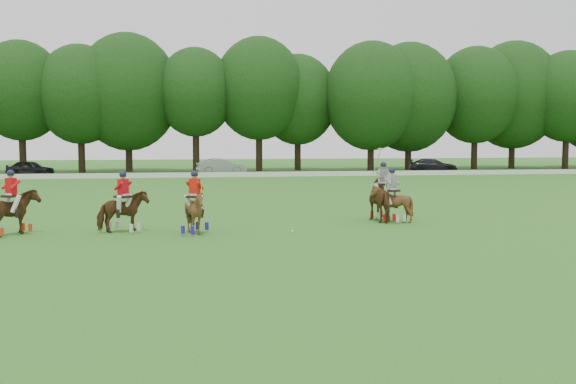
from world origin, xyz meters
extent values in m
plane|color=#25681D|center=(0.00, 0.00, 0.00)|extent=(180.00, 180.00, 0.00)
cylinder|color=black|center=(-17.43, 48.92, 2.49)|extent=(0.70, 0.70, 4.98)
ellipsoid|color=black|center=(-17.43, 48.92, 8.28)|extent=(8.80, 8.80, 10.12)
cylinder|color=black|center=(-11.63, 48.49, 2.32)|extent=(0.70, 0.70, 4.64)
ellipsoid|color=black|center=(-11.63, 48.49, 7.95)|extent=(8.80, 8.80, 10.13)
cylinder|color=black|center=(-6.99, 49.52, 2.16)|extent=(0.70, 0.70, 4.31)
ellipsoid|color=black|center=(-6.99, 49.52, 8.31)|extent=(10.67, 10.67, 12.27)
cylinder|color=black|center=(-0.04, 48.00, 2.62)|extent=(0.70, 0.70, 5.24)
ellipsoid|color=black|center=(-0.04, 48.00, 8.26)|extent=(8.06, 8.06, 9.26)
cylinder|color=black|center=(6.63, 48.24, 2.59)|extent=(0.70, 0.70, 5.19)
ellipsoid|color=black|center=(6.63, 48.24, 8.75)|extent=(9.50, 9.50, 10.92)
cylinder|color=black|center=(11.06, 49.62, 2.24)|extent=(0.70, 0.70, 4.48)
ellipsoid|color=black|center=(11.06, 49.62, 7.71)|extent=(8.60, 8.60, 9.89)
cylinder|color=black|center=(18.54, 46.82, 2.11)|extent=(0.70, 0.70, 4.21)
ellipsoid|color=black|center=(18.54, 46.82, 8.00)|extent=(10.11, 10.11, 11.63)
cylinder|color=black|center=(23.25, 48.17, 2.03)|extent=(0.70, 0.70, 4.07)
ellipsoid|color=black|center=(23.25, 48.17, 7.99)|extent=(10.46, 10.46, 12.03)
cylinder|color=black|center=(31.16, 48.38, 2.40)|extent=(0.70, 0.70, 4.79)
ellipsoid|color=black|center=(31.16, 48.38, 8.35)|extent=(9.47, 9.47, 10.89)
cylinder|color=black|center=(36.59, 49.92, 2.22)|extent=(0.70, 0.70, 4.44)
ellipsoid|color=black|center=(36.59, 49.92, 8.51)|extent=(10.84, 10.84, 12.47)
cylinder|color=black|center=(41.42, 46.74, 2.43)|extent=(0.70, 0.70, 4.86)
ellipsoid|color=black|center=(41.42, 46.74, 8.21)|extent=(8.94, 8.94, 10.28)
cube|color=white|center=(0.00, 38.00, 0.22)|extent=(120.00, 0.10, 0.44)
imported|color=black|center=(-15.37, 42.50, 0.72)|extent=(4.57, 2.90, 1.45)
imported|color=gray|center=(2.23, 42.50, 0.77)|extent=(4.87, 2.30, 1.54)
imported|color=black|center=(23.87, 42.50, 0.71)|extent=(5.24, 3.25, 1.42)
imported|color=#512C15|center=(-7.61, 4.09, 0.81)|extent=(1.87, 2.04, 1.62)
cube|color=black|center=(-7.61, 4.09, 1.40)|extent=(0.69, 0.71, 0.08)
cylinder|color=tan|center=(-7.84, 4.27, 1.32)|extent=(0.15, 0.18, 1.29)
imported|color=#512C15|center=(-3.78, 4.19, 0.76)|extent=(1.96, 1.99, 1.52)
cube|color=black|center=(-3.78, 4.19, 1.32)|extent=(0.71, 0.70, 0.08)
cylinder|color=tan|center=(-3.58, 4.41, 1.24)|extent=(0.18, 0.16, 1.29)
imported|color=#512C15|center=(-1.22, 3.37, 0.78)|extent=(1.78, 1.85, 1.57)
cube|color=black|center=(-1.22, 3.37, 1.36)|extent=(0.65, 0.70, 0.08)
cylinder|color=tan|center=(-0.95, 3.23, 1.28)|extent=(0.13, 0.20, 1.29)
imported|color=#512C15|center=(6.59, 5.77, 0.89)|extent=(1.17, 2.19, 1.77)
cube|color=black|center=(6.59, 5.77, 1.54)|extent=(0.50, 0.60, 0.08)
cylinder|color=tan|center=(6.29, 5.73, 2.46)|extent=(0.11, 0.77, 1.08)
imported|color=#512C15|center=(6.82, 5.33, 0.75)|extent=(1.67, 1.74, 1.51)
cube|color=black|center=(6.82, 5.33, 1.31)|extent=(0.63, 0.69, 0.08)
cylinder|color=tan|center=(6.54, 5.21, 1.23)|extent=(0.11, 0.20, 1.29)
sphere|color=white|center=(2.30, 3.15, 0.04)|extent=(0.09, 0.09, 0.09)
camera|label=1|loc=(-1.73, -19.72, 3.40)|focal=40.00mm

